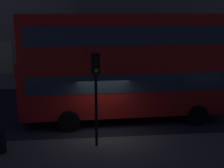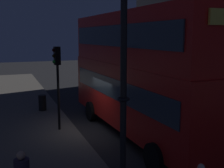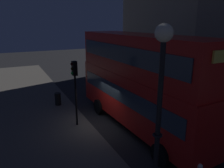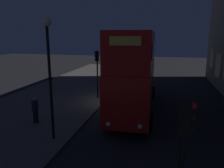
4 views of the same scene
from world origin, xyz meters
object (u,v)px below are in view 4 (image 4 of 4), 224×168
double_decker_bus (135,67)px  pedestrian (35,110)px  traffic_light_far_side (183,146)px  litter_bin (106,83)px  traffic_light_near_kerb (97,65)px  street_lamp (49,57)px

double_decker_bus → pedestrian: 7.39m
traffic_light_far_side → litter_bin: 17.85m
litter_bin → traffic_light_far_side: bearing=20.6°
traffic_light_far_side → litter_bin: traffic_light_far_side is taller
traffic_light_far_side → pedestrian: traffic_light_far_side is taller
traffic_light_near_kerb → traffic_light_far_side: (12.62, 5.96, -0.08)m
traffic_light_far_side → litter_bin: bearing=26.1°
pedestrian → litter_bin: bearing=-84.2°
street_lamp → litter_bin: (-11.73, -0.24, -3.78)m
double_decker_bus → pedestrian: size_ratio=6.69×
double_decker_bus → traffic_light_far_side: size_ratio=2.68×
street_lamp → pedestrian: bearing=-129.0°
traffic_light_far_side → pedestrian: bearing=56.6°
double_decker_bus → traffic_light_near_kerb: size_ratio=2.72×
traffic_light_far_side → double_decker_bus: bearing=18.7°
street_lamp → litter_bin: 12.32m
traffic_light_far_side → street_lamp: size_ratio=0.66×
pedestrian → street_lamp: bearing=157.2°
street_lamp → double_decker_bus: bearing=150.8°
traffic_light_near_kerb → pedestrian: 6.76m
double_decker_bus → traffic_light_near_kerb: double_decker_bus is taller
double_decker_bus → traffic_light_far_side: bearing=11.2°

